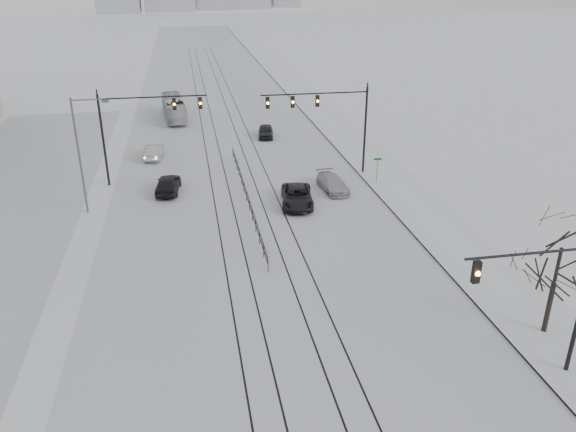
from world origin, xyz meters
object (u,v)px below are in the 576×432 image
at_px(traffic_mast_near, 553,292).
at_px(sedan_sb_outer, 154,152).
at_px(sedan_nb_front, 297,197).
at_px(sedan_nb_right, 333,183).
at_px(box_truck, 174,108).
at_px(sedan_nb_far, 266,131).
at_px(sedan_sb_inner, 168,184).
at_px(bare_tree, 560,257).

xyz_separation_m(traffic_mast_near, sedan_sb_outer, (-18.63, 37.15, -3.86)).
distance_m(sedan_nb_front, sedan_nb_right, 4.50).
distance_m(sedan_nb_right, box_truck, 31.29).
xyz_separation_m(sedan_nb_right, box_truck, (-13.40, 28.27, 0.74)).
distance_m(sedan_sb_outer, sedan_nb_far, 13.43).
height_order(traffic_mast_near, box_truck, traffic_mast_near).
bearing_deg(sedan_sb_outer, sedan_nb_front, 135.83).
relative_size(sedan_sb_outer, sedan_nb_front, 0.82).
relative_size(sedan_sb_inner, sedan_sb_outer, 1.07).
xyz_separation_m(bare_tree, sedan_nb_front, (-9.28, 19.46, -3.76)).
bearing_deg(sedan_nb_right, sedan_nb_far, 94.48).
bearing_deg(box_truck, sedan_sb_inner, 84.23).
bearing_deg(traffic_mast_near, sedan_nb_far, 98.56).
height_order(bare_tree, box_truck, bare_tree).
relative_size(traffic_mast_near, box_truck, 0.70).
bearing_deg(traffic_mast_near, sedan_nb_right, 97.32).
relative_size(traffic_mast_near, bare_tree, 1.15).
bearing_deg(traffic_mast_near, bare_tree, 51.24).
bearing_deg(bare_tree, box_truck, 110.70).
distance_m(sedan_sb_inner, sedan_nb_right, 14.04).
relative_size(sedan_sb_inner, sedan_nb_far, 1.14).
xyz_separation_m(sedan_sb_outer, sedan_nb_far, (12.19, 5.63, -0.02)).
bearing_deg(sedan_nb_front, sedan_nb_far, 96.95).
xyz_separation_m(bare_tree, sedan_nb_far, (-8.85, 39.77, -3.80)).
bearing_deg(bare_tree, sedan_sb_inner, 128.89).
bearing_deg(box_truck, sedan_sb_outer, 78.25).
distance_m(sedan_sb_outer, sedan_nb_right, 19.55).
height_order(sedan_sb_outer, box_truck, box_truck).
height_order(sedan_nb_front, sedan_nb_far, sedan_nb_front).
xyz_separation_m(sedan_sb_inner, sedan_sb_outer, (-1.52, 9.95, -0.08)).
distance_m(sedan_sb_outer, sedan_nb_front, 18.81).
bearing_deg(sedan_sb_outer, box_truck, -89.90).
xyz_separation_m(traffic_mast_near, sedan_nb_front, (-6.87, 22.47, -3.83)).
bearing_deg(sedan_nb_front, bare_tree, -56.35).
relative_size(bare_tree, sedan_nb_front, 1.16).
relative_size(sedan_nb_front, sedan_nb_right, 1.16).
xyz_separation_m(sedan_nb_far, box_truck, (-10.19, 10.60, 0.71)).
xyz_separation_m(bare_tree, sedan_sb_outer, (-21.04, 34.14, -3.78)).
distance_m(bare_tree, sedan_nb_front, 21.89).
bearing_deg(box_truck, bare_tree, 105.99).
bearing_deg(sedan_nb_right, sedan_sb_inner, 165.59).
height_order(traffic_mast_near, sedan_nb_right, traffic_mast_near).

